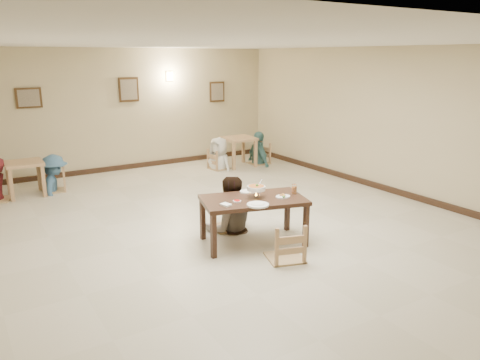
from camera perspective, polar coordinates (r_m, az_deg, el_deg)
floor at (r=7.97m, az=-1.49°, el=-5.69°), size 10.00×10.00×0.00m
ceiling at (r=7.47m, az=-1.65°, el=16.40°), size 10.00×10.00×0.00m
wall_back at (r=12.12m, az=-13.79°, el=8.29°), size 10.00×0.00×10.00m
wall_right at (r=10.18m, az=18.36°, el=6.79°), size 0.00×10.00×10.00m
baseboard_back at (r=12.33m, az=-13.33°, el=1.62°), size 8.00×0.06×0.12m
baseboard_right at (r=10.44m, az=17.61°, el=-1.06°), size 0.06×10.00×0.12m
picture_a at (r=11.54m, az=-24.36°, el=9.10°), size 0.55×0.04×0.45m
picture_b at (r=12.07m, az=-13.41°, el=10.67°), size 0.50×0.04×0.60m
picture_c at (r=13.10m, az=-2.80°, el=10.69°), size 0.45×0.04×0.55m
wall_sconce at (r=12.45m, az=-8.60°, el=12.40°), size 0.16×0.05×0.22m
main_table at (r=7.09m, az=1.64°, el=-2.85°), size 1.72×1.25×0.72m
chair_far at (r=7.75m, az=-1.54°, el=-2.34°), size 0.48×0.48×1.02m
chair_near at (r=6.60m, az=5.59°, el=-5.38°), size 0.49×0.49×1.05m
main_diner at (r=7.59m, az=-1.31°, el=0.44°), size 1.03×0.89×1.82m
curry_warmer at (r=7.06m, az=1.99°, el=-1.00°), size 0.31×0.28×0.25m
rice_plate_far at (r=7.38m, az=1.08°, el=-1.35°), size 0.30×0.30×0.07m
rice_plate_near at (r=6.72m, az=2.19°, el=-3.01°), size 0.32×0.32×0.07m
fried_plate at (r=7.13m, az=5.27°, el=-1.98°), size 0.24×0.24×0.05m
chili_dish at (r=6.88m, az=-0.37°, el=-2.60°), size 0.12×0.12×0.03m
napkin_cutlery at (r=6.72m, az=-1.74°, el=-3.02°), size 0.16×0.23×0.03m
drink_glass at (r=7.32m, az=6.63°, el=-1.13°), size 0.08×0.08×0.15m
bg_table_left at (r=10.53m, az=-24.81°, el=1.31°), size 0.73×0.73×0.72m
bg_table_right at (r=12.18m, az=-0.16°, el=4.59°), size 0.80×0.80×0.76m
bg_chair_lr at (r=10.67m, az=-21.78°, el=1.09°), size 0.43×0.43×0.91m
bg_chair_rl at (r=11.91m, az=-2.60°, el=3.64°), size 0.46×0.46×0.97m
bg_chair_rr at (r=12.48m, az=2.29°, el=4.36°), size 0.50×0.50×1.06m
bg_diner_b at (r=10.60m, az=-21.96°, el=2.86°), size 0.86×1.15×1.58m
bg_diner_c at (r=11.85m, az=-2.61°, el=5.22°), size 0.73×0.91×1.63m
bg_diner_d at (r=12.42m, az=2.30°, el=5.92°), size 0.53×1.06×1.74m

